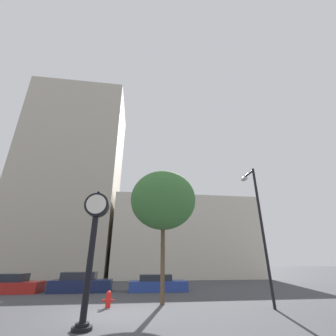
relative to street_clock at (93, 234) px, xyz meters
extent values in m
plane|color=#424247|center=(0.72, 2.36, -3.02)|extent=(200.00, 200.00, 0.00)
cube|color=#BCB29E|center=(-8.84, 26.36, 11.43)|extent=(13.97, 12.00, 28.90)
cube|color=beige|center=(8.79, 26.36, 2.33)|extent=(20.24, 12.00, 10.71)
cylinder|color=black|center=(0.00, 0.00, -2.96)|extent=(0.67, 0.67, 0.12)
cylinder|color=black|center=(0.00, 0.00, -2.85)|extent=(0.45, 0.45, 0.10)
cylinder|color=black|center=(0.00, 0.00, -1.08)|extent=(0.22, 0.22, 3.46)
cylinder|color=black|center=(0.00, 0.00, 1.11)|extent=(0.91, 0.41, 0.91)
cylinder|color=white|center=(0.00, -0.22, 1.11)|extent=(0.75, 0.02, 0.75)
cylinder|color=white|center=(0.00, 0.22, 1.11)|extent=(0.75, 0.02, 0.75)
sphere|color=black|center=(0.00, 0.00, 1.63)|extent=(0.12, 0.12, 0.12)
cube|color=red|center=(-7.33, 10.59, -2.66)|extent=(4.48, 2.01, 0.73)
cube|color=#232833|center=(-7.55, 10.59, -2.02)|extent=(2.47, 1.74, 0.54)
cube|color=#19234C|center=(-2.25, 10.54, -2.61)|extent=(4.43, 1.88, 0.82)
cube|color=#232833|center=(-2.47, 10.53, -1.94)|extent=(2.44, 1.64, 0.53)
cube|color=#28429E|center=(3.48, 10.25, -2.66)|extent=(4.41, 1.92, 0.72)
cube|color=#232833|center=(3.26, 10.25, -2.08)|extent=(2.43, 1.68, 0.45)
cylinder|color=red|center=(0.41, 3.93, -2.74)|extent=(0.25, 0.25, 0.57)
sphere|color=red|center=(0.41, 3.93, -2.41)|extent=(0.24, 0.24, 0.24)
cylinder|color=red|center=(0.21, 3.93, -2.71)|extent=(0.16, 0.09, 0.09)
cylinder|color=red|center=(0.62, 3.93, -2.71)|extent=(0.16, 0.09, 0.09)
cylinder|color=black|center=(8.27, 2.42, 0.56)|extent=(0.14, 0.14, 7.16)
cylinder|color=black|center=(8.27, 3.02, 4.04)|extent=(0.11, 1.20, 0.11)
ellipsoid|color=silver|center=(8.27, 3.62, 3.94)|extent=(0.36, 0.60, 0.24)
cylinder|color=brown|center=(3.15, 4.40, -0.82)|extent=(0.24, 0.24, 4.41)
ellipsoid|color=#3D7538|center=(3.15, 4.40, 2.58)|extent=(3.97, 3.97, 3.57)
camera|label=1|loc=(1.58, -9.06, -0.95)|focal=24.00mm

